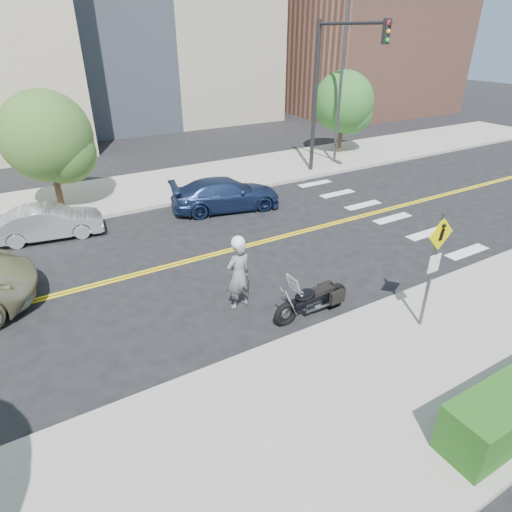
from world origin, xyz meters
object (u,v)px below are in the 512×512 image
object	(u,v)px
motorcyclist	(239,273)
parked_car_blue	(226,194)
motorcycle	(313,293)
parked_car_silver	(49,222)
pedestrian_sign	(434,261)

from	to	relation	value
motorcyclist	parked_car_blue	distance (m)	7.27
motorcycle	parked_car_silver	xyz separation A→B (m)	(-5.26, 8.62, -0.09)
motorcyclist	motorcycle	xyz separation A→B (m)	(1.47, -1.29, -0.37)
parked_car_blue	motorcycle	bearing A→B (deg)	-178.48
motorcyclist	motorcycle	bearing A→B (deg)	132.03
parked_car_silver	parked_car_blue	world-z (taller)	parked_car_blue
motorcyclist	parked_car_silver	distance (m)	8.27
motorcyclist	parked_car_blue	world-z (taller)	motorcyclist
motorcycle	parked_car_silver	world-z (taller)	motorcycle
pedestrian_sign	parked_car_blue	size ratio (longest dim) A/B	0.66
motorcycle	parked_car_blue	distance (m)	8.05
motorcyclist	parked_car_silver	xyz separation A→B (m)	(-3.79, 7.33, -0.46)
parked_car_silver	pedestrian_sign	bearing A→B (deg)	-137.00
parked_car_silver	parked_car_blue	distance (m)	6.78
motorcyclist	parked_car_blue	bearing A→B (deg)	-120.84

